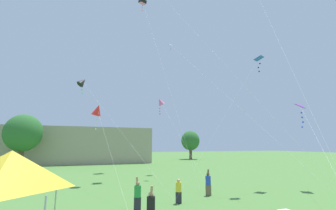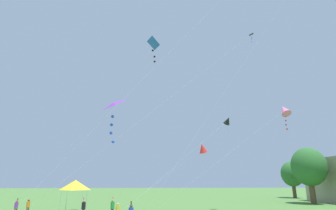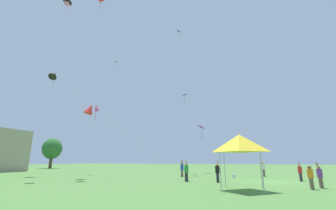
{
  "view_description": "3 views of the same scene",
  "coord_description": "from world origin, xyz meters",
  "px_view_note": "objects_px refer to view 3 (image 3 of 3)",
  "views": [
    {
      "loc": [
        -5.49,
        -6.09,
        3.7
      ],
      "look_at": [
        0.74,
        11.26,
        6.97
      ],
      "focal_mm": 24.0,
      "sensor_mm": 36.0,
      "label": 1
    },
    {
      "loc": [
        25.66,
        10.51,
        3.45
      ],
      "look_at": [
        3.97,
        12.21,
        9.75
      ],
      "focal_mm": 28.0,
      "sensor_mm": 36.0,
      "label": 2
    },
    {
      "loc": [
        -23.32,
        1.34,
        1.82
      ],
      "look_at": [
        1.7,
        10.54,
        8.46
      ],
      "focal_mm": 24.0,
      "sensor_mm": 36.0,
      "label": 3
    }
  ],
  "objects_px": {
    "person_green_shirt": "(186,171)",
    "kite_pink_diamond_8": "(97,108)",
    "cooler_box": "(234,176)",
    "person_yellow_shirt": "(186,171)",
    "kite_black_box_3": "(68,2)",
    "kite_black_diamond_4": "(54,75)",
    "kite_purple_delta_0": "(202,128)",
    "person_purple_shirt": "(320,176)",
    "person_blue_shirt": "(182,169)",
    "person_black_shirt": "(217,172)",
    "person_white_shirt": "(264,168)",
    "kite_blue_delta_2": "(185,95)",
    "kite_red_diamond_6": "(90,109)",
    "kite_blue_delta_1": "(180,32)",
    "person_red_shirt": "(300,172)",
    "person_orange_shirt": "(311,176)",
    "festival_tent": "(240,143)"
  },
  "relations": [
    {
      "from": "person_green_shirt",
      "to": "kite_red_diamond_6",
      "type": "height_order",
      "value": "kite_red_diamond_6"
    },
    {
      "from": "kite_purple_delta_0",
      "to": "kite_red_diamond_6",
      "type": "bearing_deg",
      "value": 154.48
    },
    {
      "from": "person_blue_shirt",
      "to": "person_purple_shirt",
      "type": "distance_m",
      "value": 14.47
    },
    {
      "from": "person_green_shirt",
      "to": "kite_pink_diamond_8",
      "type": "xyz_separation_m",
      "value": [
        6.34,
        15.59,
        8.63
      ]
    },
    {
      "from": "cooler_box",
      "to": "kite_black_diamond_4",
      "type": "distance_m",
      "value": 22.81
    },
    {
      "from": "kite_black_diamond_4",
      "to": "person_green_shirt",
      "type": "bearing_deg",
      "value": -74.5
    },
    {
      "from": "person_orange_shirt",
      "to": "cooler_box",
      "type": "bearing_deg",
      "value": -140.03
    },
    {
      "from": "kite_pink_diamond_8",
      "to": "person_yellow_shirt",
      "type": "bearing_deg",
      "value": -103.25
    },
    {
      "from": "person_white_shirt",
      "to": "person_orange_shirt",
      "type": "bearing_deg",
      "value": -120.68
    },
    {
      "from": "person_orange_shirt",
      "to": "person_black_shirt",
      "type": "height_order",
      "value": "person_black_shirt"
    },
    {
      "from": "person_blue_shirt",
      "to": "cooler_box",
      "type": "bearing_deg",
      "value": -109.88
    },
    {
      "from": "cooler_box",
      "to": "person_green_shirt",
      "type": "distance_m",
      "value": 7.85
    },
    {
      "from": "cooler_box",
      "to": "kite_blue_delta_2",
      "type": "relative_size",
      "value": 0.05
    },
    {
      "from": "person_blue_shirt",
      "to": "kite_blue_delta_2",
      "type": "relative_size",
      "value": 0.15
    },
    {
      "from": "person_black_shirt",
      "to": "kite_red_diamond_6",
      "type": "height_order",
      "value": "kite_red_diamond_6"
    },
    {
      "from": "cooler_box",
      "to": "person_orange_shirt",
      "type": "distance_m",
      "value": 11.36
    },
    {
      "from": "person_black_shirt",
      "to": "kite_blue_delta_1",
      "type": "xyz_separation_m",
      "value": [
        11.99,
        6.91,
        22.25
      ]
    },
    {
      "from": "person_yellow_shirt",
      "to": "kite_blue_delta_1",
      "type": "distance_m",
      "value": 24.34
    },
    {
      "from": "person_yellow_shirt",
      "to": "kite_red_diamond_6",
      "type": "xyz_separation_m",
      "value": [
        -4.94,
        8.96,
        6.25
      ]
    },
    {
      "from": "person_purple_shirt",
      "to": "person_yellow_shirt",
      "type": "height_order",
      "value": "person_purple_shirt"
    },
    {
      "from": "cooler_box",
      "to": "kite_blue_delta_1",
      "type": "height_order",
      "value": "kite_blue_delta_1"
    },
    {
      "from": "kite_blue_delta_2",
      "to": "kite_red_diamond_6",
      "type": "relative_size",
      "value": 1.21
    },
    {
      "from": "person_purple_shirt",
      "to": "kite_black_box_3",
      "type": "relative_size",
      "value": 0.06
    },
    {
      "from": "kite_blue_delta_1",
      "to": "person_black_shirt",
      "type": "bearing_deg",
      "value": -150.06
    },
    {
      "from": "person_red_shirt",
      "to": "kite_purple_delta_0",
      "type": "height_order",
      "value": "kite_purple_delta_0"
    },
    {
      "from": "kite_purple_delta_0",
      "to": "kite_red_diamond_6",
      "type": "xyz_separation_m",
      "value": [
        -17.27,
        8.25,
        0.02
      ]
    },
    {
      "from": "person_purple_shirt",
      "to": "kite_blue_delta_2",
      "type": "distance_m",
      "value": 22.95
    },
    {
      "from": "person_green_shirt",
      "to": "person_orange_shirt",
      "type": "distance_m",
      "value": 9.77
    },
    {
      "from": "person_yellow_shirt",
      "to": "kite_purple_delta_0",
      "type": "bearing_deg",
      "value": 59.44
    },
    {
      "from": "kite_purple_delta_0",
      "to": "kite_black_box_3",
      "type": "xyz_separation_m",
      "value": [
        -10.1,
        21.06,
        21.95
      ]
    },
    {
      "from": "person_yellow_shirt",
      "to": "kite_black_box_3",
      "type": "bearing_deg",
      "value": 140.29
    },
    {
      "from": "kite_blue_delta_2",
      "to": "kite_purple_delta_0",
      "type": "bearing_deg",
      "value": -39.73
    },
    {
      "from": "festival_tent",
      "to": "kite_red_diamond_6",
      "type": "distance_m",
      "value": 15.71
    },
    {
      "from": "person_yellow_shirt",
      "to": "kite_black_diamond_4",
      "type": "xyz_separation_m",
      "value": [
        -6.6,
        12.68,
        9.98
      ]
    },
    {
      "from": "person_purple_shirt",
      "to": "kite_black_diamond_4",
      "type": "bearing_deg",
      "value": 36.17
    },
    {
      "from": "person_black_shirt",
      "to": "kite_black_box_3",
      "type": "distance_m",
      "value": 38.23
    },
    {
      "from": "person_red_shirt",
      "to": "person_purple_shirt",
      "type": "height_order",
      "value": "person_red_shirt"
    },
    {
      "from": "person_blue_shirt",
      "to": "person_black_shirt",
      "type": "xyz_separation_m",
      "value": [
        -5.8,
        -4.99,
        -0.01
      ]
    },
    {
      "from": "kite_black_diamond_4",
      "to": "person_yellow_shirt",
      "type": "bearing_deg",
      "value": -62.5
    },
    {
      "from": "person_white_shirt",
      "to": "person_black_shirt",
      "type": "height_order",
      "value": "person_black_shirt"
    },
    {
      "from": "person_purple_shirt",
      "to": "kite_red_diamond_6",
      "type": "relative_size",
      "value": 0.17
    },
    {
      "from": "kite_black_box_3",
      "to": "cooler_box",
      "type": "bearing_deg",
      "value": -86.04
    },
    {
      "from": "kite_purple_delta_0",
      "to": "person_black_shirt",
      "type": "bearing_deg",
      "value": -163.99
    },
    {
      "from": "kite_blue_delta_2",
      "to": "kite_pink_diamond_8",
      "type": "relative_size",
      "value": 0.91
    },
    {
      "from": "person_blue_shirt",
      "to": "person_white_shirt",
      "type": "distance_m",
      "value": 9.77
    },
    {
      "from": "cooler_box",
      "to": "person_green_shirt",
      "type": "xyz_separation_m",
      "value": [
        -6.91,
        3.66,
        0.72
      ]
    },
    {
      "from": "festival_tent",
      "to": "kite_black_diamond_4",
      "type": "distance_m",
      "value": 20.23
    },
    {
      "from": "person_white_shirt",
      "to": "kite_black_diamond_4",
      "type": "distance_m",
      "value": 26.2
    },
    {
      "from": "festival_tent",
      "to": "person_black_shirt",
      "type": "bearing_deg",
      "value": 24.24
    },
    {
      "from": "cooler_box",
      "to": "person_yellow_shirt",
      "type": "bearing_deg",
      "value": 132.12
    }
  ]
}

